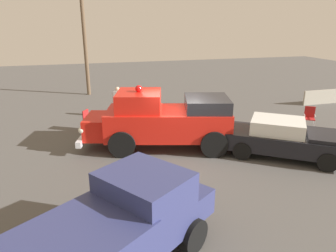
{
  "coord_description": "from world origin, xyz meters",
  "views": [
    {
      "loc": [
        -3.6,
        -11.0,
        4.92
      ],
      "look_at": [
        -0.26,
        0.56,
        0.91
      ],
      "focal_mm": 33.36,
      "sensor_mm": 36.0,
      "label": 1
    }
  ],
  "objects_px": {
    "classic_hot_rod": "(286,138)",
    "utility_pole": "(85,41)",
    "vintage_fire_truck": "(162,119)",
    "parked_pickup": "(115,230)",
    "spectator_standing": "(118,100)",
    "lawn_chair_by_car": "(88,119)",
    "lawn_chair_spare": "(310,115)",
    "traffic_cone": "(177,206)"
  },
  "relations": [
    {
      "from": "classic_hot_rod",
      "to": "lawn_chair_by_car",
      "type": "relative_size",
      "value": 4.52
    },
    {
      "from": "lawn_chair_spare",
      "to": "traffic_cone",
      "type": "xyz_separation_m",
      "value": [
        -8.51,
        -5.36,
        -0.28
      ]
    },
    {
      "from": "utility_pole",
      "to": "vintage_fire_truck",
      "type": "bearing_deg",
      "value": -77.44
    },
    {
      "from": "lawn_chair_by_car",
      "to": "lawn_chair_spare",
      "type": "bearing_deg",
      "value": -12.94
    },
    {
      "from": "classic_hot_rod",
      "to": "parked_pickup",
      "type": "relative_size",
      "value": 0.93
    },
    {
      "from": "vintage_fire_truck",
      "to": "spectator_standing",
      "type": "bearing_deg",
      "value": 103.73
    },
    {
      "from": "lawn_chair_by_car",
      "to": "lawn_chair_spare",
      "type": "xyz_separation_m",
      "value": [
        10.45,
        -2.4,
        0.0
      ]
    },
    {
      "from": "vintage_fire_truck",
      "to": "traffic_cone",
      "type": "distance_m",
      "value": 5.0
    },
    {
      "from": "parked_pickup",
      "to": "lawn_chair_spare",
      "type": "bearing_deg",
      "value": 33.52
    },
    {
      "from": "vintage_fire_truck",
      "to": "utility_pole",
      "type": "distance_m",
      "value": 11.63
    },
    {
      "from": "classic_hot_rod",
      "to": "traffic_cone",
      "type": "height_order",
      "value": "classic_hot_rod"
    },
    {
      "from": "classic_hot_rod",
      "to": "spectator_standing",
      "type": "distance_m",
      "value": 8.88
    },
    {
      "from": "classic_hot_rod",
      "to": "vintage_fire_truck",
      "type": "bearing_deg",
      "value": 152.4
    },
    {
      "from": "parked_pickup",
      "to": "traffic_cone",
      "type": "relative_size",
      "value": 7.83
    },
    {
      "from": "lawn_chair_by_car",
      "to": "traffic_cone",
      "type": "height_order",
      "value": "lawn_chair_by_car"
    },
    {
      "from": "utility_pole",
      "to": "spectator_standing",
      "type": "bearing_deg",
      "value": -78.34
    },
    {
      "from": "classic_hot_rod",
      "to": "parked_pickup",
      "type": "height_order",
      "value": "parked_pickup"
    },
    {
      "from": "utility_pole",
      "to": "parked_pickup",
      "type": "bearing_deg",
      "value": -90.7
    },
    {
      "from": "spectator_standing",
      "to": "utility_pole",
      "type": "relative_size",
      "value": 0.23
    },
    {
      "from": "parked_pickup",
      "to": "spectator_standing",
      "type": "height_order",
      "value": "parked_pickup"
    },
    {
      "from": "spectator_standing",
      "to": "lawn_chair_by_car",
      "type": "bearing_deg",
      "value": -131.53
    },
    {
      "from": "lawn_chair_spare",
      "to": "spectator_standing",
      "type": "distance_m",
      "value": 9.78
    },
    {
      "from": "lawn_chair_by_car",
      "to": "traffic_cone",
      "type": "relative_size",
      "value": 1.61
    },
    {
      "from": "spectator_standing",
      "to": "vintage_fire_truck",
      "type": "bearing_deg",
      "value": -76.27
    },
    {
      "from": "lawn_chair_by_car",
      "to": "spectator_standing",
      "type": "distance_m",
      "value": 2.54
    },
    {
      "from": "spectator_standing",
      "to": "utility_pole",
      "type": "height_order",
      "value": "utility_pole"
    },
    {
      "from": "spectator_standing",
      "to": "traffic_cone",
      "type": "bearing_deg",
      "value": -88.4
    },
    {
      "from": "traffic_cone",
      "to": "utility_pole",
      "type": "bearing_deg",
      "value": 95.61
    },
    {
      "from": "lawn_chair_spare",
      "to": "utility_pole",
      "type": "height_order",
      "value": "utility_pole"
    },
    {
      "from": "lawn_chair_by_car",
      "to": "utility_pole",
      "type": "bearing_deg",
      "value": 87.41
    },
    {
      "from": "parked_pickup",
      "to": "lawn_chair_by_car",
      "type": "height_order",
      "value": "parked_pickup"
    },
    {
      "from": "parked_pickup",
      "to": "traffic_cone",
      "type": "distance_m",
      "value": 2.4
    },
    {
      "from": "classic_hot_rod",
      "to": "lawn_chair_spare",
      "type": "bearing_deg",
      "value": 39.3
    },
    {
      "from": "lawn_chair_spare",
      "to": "parked_pickup",
      "type": "bearing_deg",
      "value": -146.48
    },
    {
      "from": "traffic_cone",
      "to": "vintage_fire_truck",
      "type": "bearing_deg",
      "value": 79.42
    },
    {
      "from": "lawn_chair_spare",
      "to": "utility_pole",
      "type": "relative_size",
      "value": 0.14
    },
    {
      "from": "vintage_fire_truck",
      "to": "lawn_chair_by_car",
      "type": "height_order",
      "value": "vintage_fire_truck"
    },
    {
      "from": "classic_hot_rod",
      "to": "lawn_chair_by_car",
      "type": "xyz_separation_m",
      "value": [
        -7.09,
        5.14,
        -0.16
      ]
    },
    {
      "from": "vintage_fire_truck",
      "to": "spectator_standing",
      "type": "xyz_separation_m",
      "value": [
        -1.17,
        4.8,
        -0.23
      ]
    },
    {
      "from": "lawn_chair_by_car",
      "to": "utility_pole",
      "type": "xyz_separation_m",
      "value": [
        0.37,
        8.16,
        3.15
      ]
    },
    {
      "from": "classic_hot_rod",
      "to": "utility_pole",
      "type": "bearing_deg",
      "value": 116.82
    },
    {
      "from": "traffic_cone",
      "to": "lawn_chair_spare",
      "type": "bearing_deg",
      "value": 32.18
    }
  ]
}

